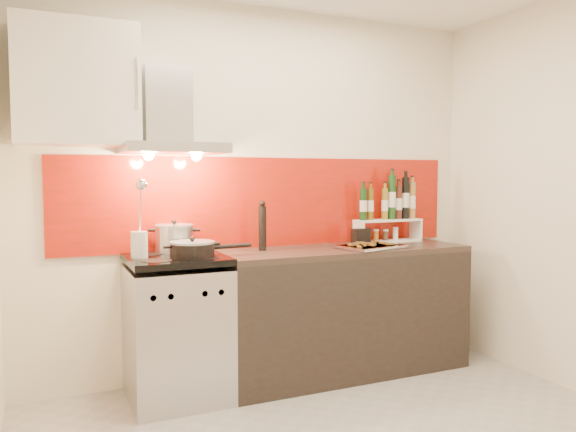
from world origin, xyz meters
name	(u,v)px	position (x,y,z in m)	size (l,w,h in m)	color
back_wall	(263,191)	(0.00, 1.40, 1.30)	(3.40, 0.02, 2.60)	silver
backsplash	(270,202)	(0.05, 1.39, 1.22)	(3.00, 0.02, 0.64)	maroon
range_stove	(177,330)	(-0.70, 1.10, 0.44)	(0.60, 0.60, 0.91)	#B7B7BA
counter	(343,310)	(0.50, 1.10, 0.45)	(1.80, 0.60, 0.90)	black
range_hood	(169,124)	(-0.70, 1.24, 1.74)	(0.62, 0.50, 0.61)	#B7B7BA
upper_cabinet	(77,84)	(-1.25, 1.22, 1.95)	(0.70, 0.35, 0.72)	silver
stock_pot	(174,238)	(-0.67, 1.28, 1.00)	(0.25, 0.25, 0.22)	#B7B7BA
saute_pan	(194,249)	(-0.61, 1.01, 0.96)	(0.53, 0.28, 0.13)	black
utensil_jar	(140,236)	(-0.92, 1.10, 1.05)	(0.10, 0.15, 0.49)	silver
pepper_mill	(262,226)	(-0.08, 1.19, 1.07)	(0.05, 0.05, 0.34)	black
step_shelf	(390,213)	(1.00, 1.26, 1.13)	(0.55, 0.15, 0.51)	white
caddy_box	(361,237)	(0.70, 1.19, 0.96)	(0.15, 0.06, 0.12)	black
baking_tray	(370,246)	(0.65, 0.99, 0.92)	(0.49, 0.42, 0.03)	silver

